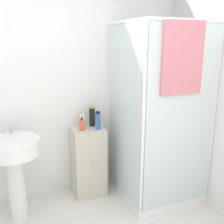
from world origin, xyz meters
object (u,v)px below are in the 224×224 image
at_px(sink, 14,160).
at_px(lotion_bottle_white, 83,121).
at_px(soap_dispenser, 82,125).
at_px(shampoo_bottle_tall_black, 92,116).
at_px(shampoo_bottle_blue, 98,121).

relative_size(sink, lotion_bottle_white, 5.87).
relative_size(soap_dispenser, lotion_bottle_white, 0.89).
distance_m(sink, lotion_bottle_white, 0.84).
bearing_deg(soap_dispenser, lotion_bottle_white, 69.53).
distance_m(shampoo_bottle_tall_black, lotion_bottle_white, 0.12).
relative_size(sink, shampoo_bottle_blue, 4.84).
bearing_deg(soap_dispenser, shampoo_bottle_blue, -10.37).
distance_m(sink, shampoo_bottle_blue, 0.95).
height_order(sink, lotion_bottle_white, sink).
height_order(soap_dispenser, lotion_bottle_white, lotion_bottle_white).
height_order(sink, shampoo_bottle_blue, shampoo_bottle_blue).
distance_m(soap_dispenser, shampoo_bottle_tall_black, 0.19).
height_order(sink, shampoo_bottle_tall_black, shampoo_bottle_tall_black).
bearing_deg(lotion_bottle_white, shampoo_bottle_tall_black, -1.56).
bearing_deg(shampoo_bottle_tall_black, sink, -164.69).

